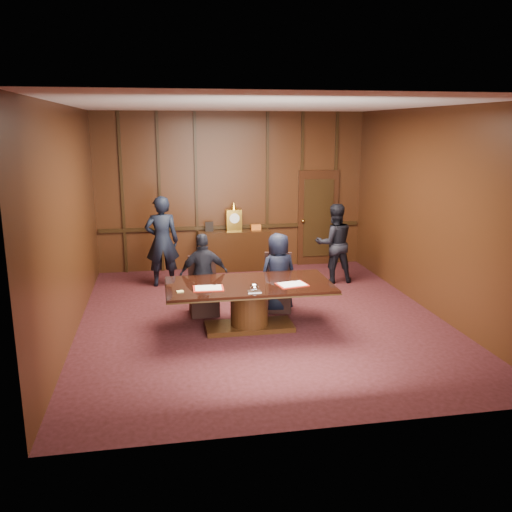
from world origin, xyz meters
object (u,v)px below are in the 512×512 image
at_px(sideboard, 234,249).
at_px(signatory_right, 278,272).
at_px(conference_table, 249,299).
at_px(signatory_left, 204,275).
at_px(witness_right, 334,243).
at_px(witness_left, 162,241).

height_order(sideboard, signatory_right, sideboard).
relative_size(conference_table, signatory_right, 1.88).
xyz_separation_m(signatory_left, signatory_right, (1.30, 0.00, -0.02)).
height_order(signatory_right, witness_right, witness_right).
relative_size(signatory_left, witness_right, 0.87).
xyz_separation_m(sideboard, signatory_left, (-0.93, -2.91, 0.23)).
height_order(witness_left, witness_right, witness_left).
bearing_deg(sideboard, conference_table, -94.31).
bearing_deg(witness_left, witness_right, 173.45).
distance_m(conference_table, signatory_left, 1.05).
distance_m(signatory_left, witness_left, 2.05).
bearing_deg(witness_left, signatory_right, 134.73).
distance_m(conference_table, witness_right, 3.24).
relative_size(sideboard, signatory_right, 1.15).
distance_m(sideboard, conference_table, 3.72).
relative_size(signatory_right, witness_right, 0.85).
relative_size(sideboard, witness_left, 0.87).
height_order(sideboard, signatory_left, sideboard).
xyz_separation_m(signatory_right, witness_left, (-1.97, 1.93, 0.23)).
xyz_separation_m(conference_table, witness_right, (2.18, 2.38, 0.31)).
distance_m(conference_table, witness_left, 3.06).
relative_size(signatory_left, signatory_right, 1.03).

